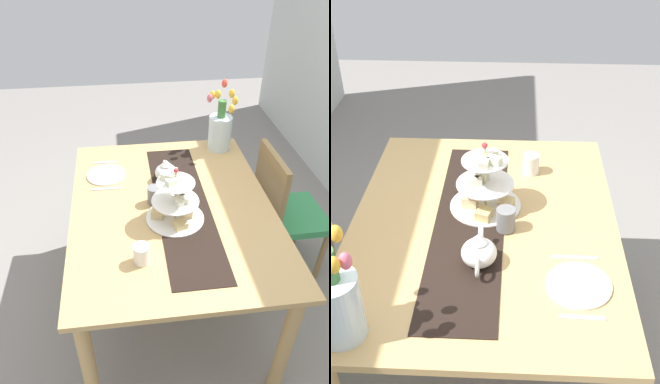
% 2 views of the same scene
% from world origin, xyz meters
% --- Properties ---
extents(ground_plane, '(8.00, 8.00, 0.00)m').
position_xyz_m(ground_plane, '(0.00, 0.00, 0.00)').
color(ground_plane, gray).
extents(dining_table, '(1.41, 1.08, 0.78)m').
position_xyz_m(dining_table, '(0.00, 0.00, 0.67)').
color(dining_table, tan).
rests_on(dining_table, ground_plane).
extents(table_runner, '(1.18, 0.28, 0.00)m').
position_xyz_m(table_runner, '(0.00, 0.06, 0.78)').
color(table_runner, black).
rests_on(table_runner, dining_table).
extents(tiered_cake_stand, '(0.30, 0.30, 0.30)m').
position_xyz_m(tiered_cake_stand, '(0.11, 0.00, 0.87)').
color(tiered_cake_stand, beige).
rests_on(tiered_cake_stand, table_runner).
extents(teapot, '(0.24, 0.13, 0.14)m').
position_xyz_m(teapot, '(-0.25, 0.00, 0.84)').
color(teapot, white).
rests_on(teapot, table_runner).
extents(tulip_vase, '(0.23, 0.18, 0.44)m').
position_xyz_m(tulip_vase, '(-0.58, 0.40, 0.92)').
color(tulip_vase, silver).
rests_on(tulip_vase, dining_table).
extents(dinner_plate_left, '(0.23, 0.23, 0.01)m').
position_xyz_m(dinner_plate_left, '(-0.34, -0.35, 0.78)').
color(dinner_plate_left, white).
rests_on(dinner_plate_left, dining_table).
extents(fork_left, '(0.02, 0.15, 0.01)m').
position_xyz_m(fork_left, '(-0.49, -0.35, 0.78)').
color(fork_left, silver).
rests_on(fork_left, dining_table).
extents(knife_left, '(0.01, 0.17, 0.01)m').
position_xyz_m(knife_left, '(-0.20, -0.35, 0.78)').
color(knife_left, silver).
rests_on(knife_left, dining_table).
extents(mug_grey, '(0.08, 0.08, 0.09)m').
position_xyz_m(mug_grey, '(-0.04, -0.09, 0.83)').
color(mug_grey, slate).
rests_on(mug_grey, table_runner).
extents(mug_white_text, '(0.08, 0.08, 0.09)m').
position_xyz_m(mug_white_text, '(0.39, -0.19, 0.83)').
color(mug_white_text, white).
rests_on(mug_white_text, dining_table).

